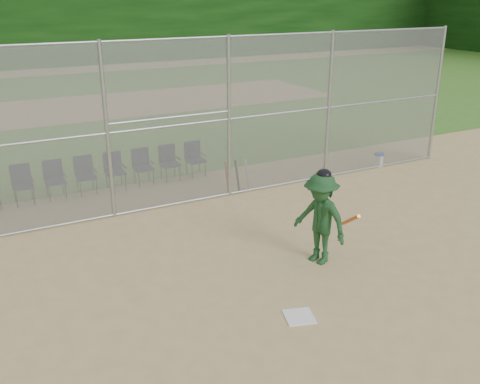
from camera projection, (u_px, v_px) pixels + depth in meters
name	position (u px, v px, depth m)	size (l,w,h in m)	color
ground	(307.00, 297.00, 9.19)	(100.00, 100.00, 0.00)	tan
grass_strip	(81.00, 108.00, 24.12)	(100.00, 100.00, 0.00)	#396D20
dirt_patch_far	(81.00, 108.00, 24.12)	(24.00, 24.00, 0.00)	tan
backstop_fence	(191.00, 121.00, 12.61)	(16.09, 0.09, 4.00)	gray
home_plate	(299.00, 317.00, 8.62)	(0.46, 0.46, 0.02)	white
batter_at_plate	(320.00, 218.00, 10.09)	(1.03, 1.42, 1.89)	#1C4622
water_cooler	(379.00, 160.00, 16.01)	(0.31, 0.31, 0.39)	white
spare_bats	(237.00, 176.00, 13.90)	(0.66, 0.32, 0.84)	#D84C14
chair_2	(23.00, 185.00, 13.08)	(0.54, 0.52, 0.96)	#0E1934
chair_3	(55.00, 180.00, 13.41)	(0.54, 0.52, 0.96)	#0E1934
chair_4	(86.00, 176.00, 13.74)	(0.54, 0.52, 0.96)	#0E1934
chair_5	(115.00, 171.00, 14.07)	(0.54, 0.52, 0.96)	#0E1934
chair_6	(143.00, 167.00, 14.40)	(0.54, 0.52, 0.96)	#0E1934
chair_7	(170.00, 163.00, 14.74)	(0.54, 0.52, 0.96)	#0E1934
chair_8	(196.00, 160.00, 15.07)	(0.54, 0.52, 0.96)	#0E1934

